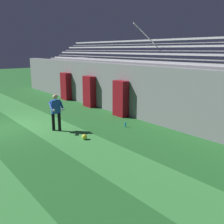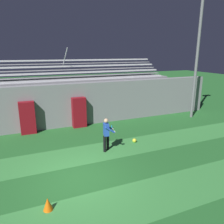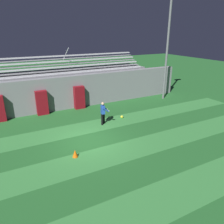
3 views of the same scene
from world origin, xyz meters
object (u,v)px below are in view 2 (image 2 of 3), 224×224
Objects in this scene: goalkeeper at (107,133)px; water_bottle at (112,127)px; floodlight_pole at (199,33)px; soccer_ball at (134,140)px; padding_pillar_gate_right at (79,112)px; traffic_cone at (48,204)px; padding_pillar_gate_left at (27,118)px.

goalkeeper reaches higher than water_bottle.
floodlight_pole reaches higher than goalkeeper.
goalkeeper is 3.30m from water_bottle.
goalkeeper is at bearing -168.33° from soccer_ball.
padding_pillar_gate_right is 4.04m from goalkeeper.
padding_pillar_gate_right reaches higher than traffic_cone.
padding_pillar_gate_left reaches higher than traffic_cone.
padding_pillar_gate_right is at bearing 119.72° from soccer_ball.
padding_pillar_gate_left is at bearing 174.78° from floodlight_pole.
padding_pillar_gate_right is at bearing 172.85° from floodlight_pole.
padding_pillar_gate_left is 1.00× the size of padding_pillar_gate_right.
floodlight_pole is at bearing 20.34° from goalkeeper.
padding_pillar_gate_left is at bearing 180.00° from padding_pillar_gate_right.
padding_pillar_gate_right is at bearing 94.68° from goalkeeper.
padding_pillar_gate_right is 2.32m from water_bottle.
soccer_ball is (5.22, -3.66, -0.87)m from padding_pillar_gate_left.
padding_pillar_gate_left is 1.17× the size of goalkeeper.
padding_pillar_gate_left is 7.32m from traffic_cone.
goalkeeper reaches higher than soccer_ball.
goalkeeper is at bearing -117.27° from water_bottle.
padding_pillar_gate_left and padding_pillar_gate_right have the same top height.
water_bottle is (4.92, -1.19, -0.86)m from padding_pillar_gate_left.
padding_pillar_gate_right is (3.13, 0.00, 0.00)m from padding_pillar_gate_left.
padding_pillar_gate_left is 4.65× the size of traffic_cone.
floodlight_pole is 5.85× the size of goalkeeper.
water_bottle is (1.79, -1.19, -0.86)m from padding_pillar_gate_right.
padding_pillar_gate_left is at bearing 130.62° from goalkeeper.
soccer_ball is at bearing 35.94° from traffic_cone.
traffic_cone is (0.23, -7.28, -0.77)m from padding_pillar_gate_left.
padding_pillar_gate_left is 8.87× the size of soccer_ball.
padding_pillar_gate_left reaches higher than goalkeeper.
floodlight_pole reaches higher than padding_pillar_gate_left.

